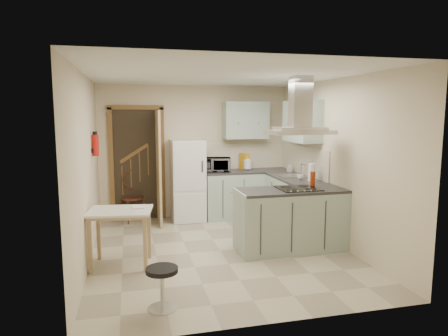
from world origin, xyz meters
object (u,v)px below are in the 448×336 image
object	(u,v)px
extractor_hood	(300,132)
microwave	(218,165)
peninsula	(291,219)
fridge	(188,180)
stool	(162,288)
bentwood_chair	(133,198)
drop_leaf_table	(121,238)

from	to	relation	value
extractor_hood	microwave	xyz separation A→B (m)	(-0.75, 1.97, -0.69)
peninsula	fridge	bearing A→B (deg)	121.74
extractor_hood	stool	xyz separation A→B (m)	(-2.08, -1.38, -1.50)
extractor_hood	bentwood_chair	world-z (taller)	extractor_hood
drop_leaf_table	stool	distance (m)	1.39
bentwood_chair	microwave	xyz separation A→B (m)	(1.58, -0.15, 0.59)
bentwood_chair	stool	size ratio (longest dim) A/B	1.96
extractor_hood	peninsula	bearing A→B (deg)	180.00
peninsula	stool	world-z (taller)	peninsula
drop_leaf_table	extractor_hood	bearing A→B (deg)	10.15
fridge	peninsula	world-z (taller)	fridge
microwave	fridge	bearing A→B (deg)	-170.13
stool	microwave	world-z (taller)	microwave
extractor_hood	fridge	bearing A→B (deg)	123.79
peninsula	bentwood_chair	xyz separation A→B (m)	(-2.23, 2.12, -0.02)
extractor_hood	drop_leaf_table	size ratio (longest dim) A/B	1.13
drop_leaf_table	fridge	bearing A→B (deg)	68.63
fridge	bentwood_chair	size ratio (longest dim) A/B	1.73
peninsula	extractor_hood	xyz separation A→B (m)	(0.10, 0.00, 1.27)
peninsula	bentwood_chair	size ratio (longest dim) A/B	1.78
peninsula	drop_leaf_table	world-z (taller)	peninsula
peninsula	microwave	distance (m)	2.15
peninsula	microwave	size ratio (longest dim) A/B	3.33
drop_leaf_table	microwave	size ratio (longest dim) A/B	1.71
bentwood_chair	stool	xyz separation A→B (m)	(0.25, -3.50, -0.21)
fridge	stool	xyz separation A→B (m)	(-0.76, -3.36, -0.53)
drop_leaf_table	bentwood_chair	size ratio (longest dim) A/B	0.92
bentwood_chair	microwave	size ratio (longest dim) A/B	1.87
fridge	bentwood_chair	distance (m)	1.06
extractor_hood	microwave	distance (m)	2.22
fridge	stool	distance (m)	3.49
fridge	bentwood_chair	xyz separation A→B (m)	(-1.00, 0.14, -0.32)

